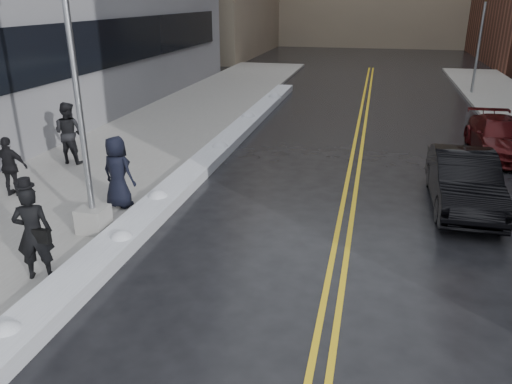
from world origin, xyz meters
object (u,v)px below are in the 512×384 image
Objects in this scene: pedestrian_c at (118,172)px; pedestrian_d at (10,167)px; traffic_signal at (480,35)px; car_black at (464,181)px; car_maroon at (500,137)px; lamppost at (83,134)px; pedestrian_fedora at (33,233)px; pedestrian_b at (69,133)px.

pedestrian_d is at bearing 12.68° from pedestrian_c.
traffic_signal reaches higher than car_black.
traffic_signal is at bearing 83.22° from car_maroon.
lamppost reaches higher than pedestrian_c.
traffic_signal is at bearing 80.27° from car_black.
traffic_signal is at bearing -140.67° from pedestrian_fedora.
lamppost is 1.68× the size of car_black.
lamppost is 1.68× the size of car_maroon.
car_black is (-3.00, -17.99, -2.66)m from traffic_signal.
pedestrian_fedora is at bearing 122.08° from pedestrian_b.
lamppost reaches higher than car_maroon.
traffic_signal reaches higher than pedestrian_fedora.
car_maroon is (10.80, 9.46, -1.87)m from lamppost.
traffic_signal is 25.58m from pedestrian_d.
pedestrian_c is 13.50m from car_maroon.
car_maroon is (10.76, 11.61, -0.46)m from pedestrian_fedora.
pedestrian_b is at bearing -95.02° from pedestrian_d.
pedestrian_fedora is at bearing -145.13° from car_black.
traffic_signal is at bearing -106.86° from pedestrian_c.
pedestrian_b is 3.07m from pedestrian_d.
pedestrian_c reaches higher than car_maroon.
car_black is (12.21, 2.44, -0.25)m from pedestrian_d.
lamppost is at bearing -113.57° from pedestrian_fedora.
pedestrian_fedora is 1.01× the size of pedestrian_c.
pedestrian_d is at bearing -126.68° from traffic_signal.
pedestrian_fedora is at bearing 105.78° from pedestrian_c.
traffic_signal is 3.11× the size of pedestrian_fedora.
car_black is 1.00× the size of car_maroon.
pedestrian_fedora reaches higher than pedestrian_d.
traffic_signal is 26.95m from pedestrian_fedora.
pedestrian_fedora is 1.14× the size of pedestrian_d.
pedestrian_d is 12.46m from car_black.
car_maroon is at bearing -94.56° from traffic_signal.
traffic_signal reaches higher than pedestrian_d.
lamppost is 4.06m from pedestrian_d.
traffic_signal reaches higher than car_maroon.
pedestrian_d is at bearing -168.97° from car_black.
pedestrian_fedora is (-11.76, -24.15, -2.29)m from traffic_signal.
pedestrian_b is 1.22× the size of pedestrian_d.
car_maroon is at bearing -157.07° from pedestrian_b.
pedestrian_fedora is 3.69m from pedestrian_c.
traffic_signal is 1.32× the size of car_black.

